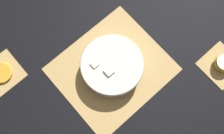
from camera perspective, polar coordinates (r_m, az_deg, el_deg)
ground_plane at (r=1.04m, az=0.00°, el=-0.51°), size 6.00×6.00×0.00m
bamboo_mat_center at (r=1.04m, az=0.00°, el=-0.47°), size 0.42×0.37×0.01m
coaster_mat_near_right at (r=1.12m, az=-22.82°, el=-1.27°), size 0.15×0.15×0.01m
coaster_mat_far_left at (r=1.13m, az=22.65°, el=0.41°), size 0.15×0.15×0.01m
fruit_salad_bowl at (r=1.00m, az=-0.02°, el=0.14°), size 0.24×0.24×0.08m
apple_half at (r=1.11m, az=23.10°, el=0.73°), size 0.07×0.07×0.04m
orange_slice_whole at (r=1.12m, az=-22.98°, el=-1.17°), size 0.09×0.09×0.01m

